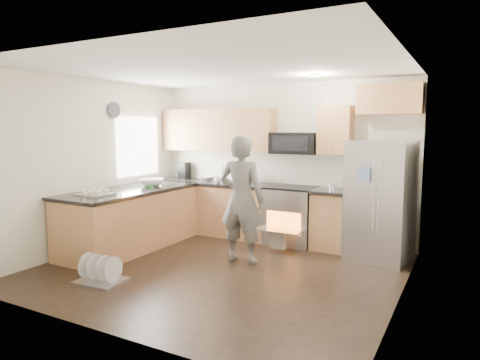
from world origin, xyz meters
The scene contains 8 objects.
ground centered at (0.00, 0.00, 0.00)m, with size 4.50×4.50×0.00m, color black.
room_shell centered at (-0.04, 0.02, 1.67)m, with size 4.54×4.04×2.62m.
back_cabinet_run centered at (-0.58, 1.75, 0.96)m, with size 4.45×0.64×2.50m.
peninsula centered at (-1.75, 0.25, 0.47)m, with size 0.96×2.36×1.04m.
stove_range centered at (0.35, 1.69, 0.68)m, with size 0.76×0.97×1.79m.
refrigerator centered at (1.77, 1.45, 0.85)m, with size 0.93×0.78×1.69m.
person centered at (0.10, 0.45, 0.88)m, with size 0.65×0.42×1.77m, color slate.
dish_rack centered at (-1.01, -1.08, 0.09)m, with size 0.59×0.49×0.34m.
Camera 1 is at (2.85, -4.68, 1.85)m, focal length 32.00 mm.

